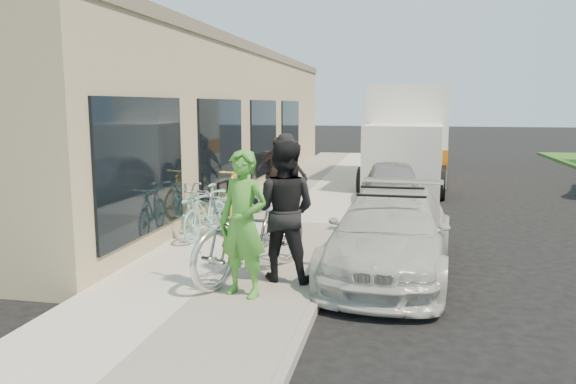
{
  "coord_description": "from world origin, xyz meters",
  "views": [
    {
      "loc": [
        0.59,
        -8.3,
        2.59
      ],
      "look_at": [
        -1.38,
        1.3,
        1.05
      ],
      "focal_mm": 35.0,
      "sensor_mm": 36.0,
      "label": 1
    }
  ],
  "objects_px": {
    "sedan_white": "(391,233)",
    "cruiser_bike_c": "(234,192)",
    "bike_rack": "(223,196)",
    "cruiser_bike_a": "(206,212)",
    "sandwich_board": "(273,168)",
    "cruiser_bike_b": "(210,203)",
    "woman_rider": "(243,224)",
    "bystander_b": "(277,169)",
    "tandem_bike": "(254,232)",
    "bystander_a": "(286,168)",
    "man_standing": "(283,211)",
    "sedan_silver": "(392,185)",
    "moving_truck": "(409,141)"
  },
  "relations": [
    {
      "from": "sedan_white",
      "to": "cruiser_bike_c",
      "type": "bearing_deg",
      "value": 144.07
    },
    {
      "from": "bike_rack",
      "to": "cruiser_bike_a",
      "type": "relative_size",
      "value": 0.5
    },
    {
      "from": "sandwich_board",
      "to": "cruiser_bike_a",
      "type": "relative_size",
      "value": 0.58
    },
    {
      "from": "cruiser_bike_a",
      "to": "cruiser_bike_b",
      "type": "height_order",
      "value": "cruiser_bike_b"
    },
    {
      "from": "woman_rider",
      "to": "sandwich_board",
      "type": "bearing_deg",
      "value": 118.69
    },
    {
      "from": "sedan_white",
      "to": "bystander_b",
      "type": "distance_m",
      "value": 5.91
    },
    {
      "from": "cruiser_bike_c",
      "to": "bystander_b",
      "type": "height_order",
      "value": "bystander_b"
    },
    {
      "from": "sandwich_board",
      "to": "tandem_bike",
      "type": "distance_m",
      "value": 9.51
    },
    {
      "from": "woman_rider",
      "to": "bystander_a",
      "type": "relative_size",
      "value": 1.09
    },
    {
      "from": "woman_rider",
      "to": "sedan_white",
      "type": "bearing_deg",
      "value": 63.1
    },
    {
      "from": "man_standing",
      "to": "bystander_b",
      "type": "relative_size",
      "value": 1.2
    },
    {
      "from": "tandem_bike",
      "to": "man_standing",
      "type": "xyz_separation_m",
      "value": [
        0.44,
        -0.02,
        0.33
      ]
    },
    {
      "from": "man_standing",
      "to": "bystander_b",
      "type": "bearing_deg",
      "value": -71.91
    },
    {
      "from": "bike_rack",
      "to": "sedan_silver",
      "type": "height_order",
      "value": "sedan_silver"
    },
    {
      "from": "moving_truck",
      "to": "cruiser_bike_c",
      "type": "xyz_separation_m",
      "value": [
        -3.73,
        -7.32,
        -0.69
      ]
    },
    {
      "from": "sedan_silver",
      "to": "cruiser_bike_a",
      "type": "height_order",
      "value": "sedan_silver"
    },
    {
      "from": "moving_truck",
      "to": "woman_rider",
      "type": "bearing_deg",
      "value": -95.99
    },
    {
      "from": "sedan_white",
      "to": "tandem_bike",
      "type": "height_order",
      "value": "tandem_bike"
    },
    {
      "from": "sedan_silver",
      "to": "tandem_bike",
      "type": "xyz_separation_m",
      "value": [
        -1.8,
        -6.54,
        0.2
      ]
    },
    {
      "from": "woman_rider",
      "to": "cruiser_bike_c",
      "type": "xyz_separation_m",
      "value": [
        -1.57,
        4.72,
        -0.37
      ]
    },
    {
      "from": "tandem_bike",
      "to": "man_standing",
      "type": "bearing_deg",
      "value": 20.44
    },
    {
      "from": "woman_rider",
      "to": "bystander_b",
      "type": "height_order",
      "value": "woman_rider"
    },
    {
      "from": "cruiser_bike_c",
      "to": "sedan_silver",
      "type": "bearing_deg",
      "value": 25.89
    },
    {
      "from": "moving_truck",
      "to": "woman_rider",
      "type": "relative_size",
      "value": 3.51
    },
    {
      "from": "sandwich_board",
      "to": "cruiser_bike_b",
      "type": "relative_size",
      "value": 0.5
    },
    {
      "from": "moving_truck",
      "to": "bystander_b",
      "type": "bearing_deg",
      "value": -118.73
    },
    {
      "from": "sandwich_board",
      "to": "man_standing",
      "type": "distance_m",
      "value": 9.64
    },
    {
      "from": "man_standing",
      "to": "tandem_bike",
      "type": "bearing_deg",
      "value": 1.53
    },
    {
      "from": "sandwich_board",
      "to": "cruiser_bike_c",
      "type": "distance_m",
      "value": 5.4
    },
    {
      "from": "tandem_bike",
      "to": "cruiser_bike_b",
      "type": "relative_size",
      "value": 1.3
    },
    {
      "from": "tandem_bike",
      "to": "bystander_b",
      "type": "xyz_separation_m",
      "value": [
        -1.06,
        6.16,
        0.16
      ]
    },
    {
      "from": "moving_truck",
      "to": "tandem_bike",
      "type": "xyz_separation_m",
      "value": [
        -2.24,
        -11.26,
        -0.61
      ]
    },
    {
      "from": "bike_rack",
      "to": "man_standing",
      "type": "bearing_deg",
      "value": -61.14
    },
    {
      "from": "sedan_silver",
      "to": "cruiser_bike_a",
      "type": "bearing_deg",
      "value": -130.05
    },
    {
      "from": "sandwich_board",
      "to": "woman_rider",
      "type": "bearing_deg",
      "value": -86.58
    },
    {
      "from": "cruiser_bike_a",
      "to": "bystander_a",
      "type": "relative_size",
      "value": 0.94
    },
    {
      "from": "cruiser_bike_c",
      "to": "sandwich_board",
      "type": "bearing_deg",
      "value": 81.76
    },
    {
      "from": "cruiser_bike_c",
      "to": "bystander_b",
      "type": "relative_size",
      "value": 1.16
    },
    {
      "from": "cruiser_bike_b",
      "to": "moving_truck",
      "type": "bearing_deg",
      "value": 94.29
    },
    {
      "from": "cruiser_bike_a",
      "to": "cruiser_bike_b",
      "type": "relative_size",
      "value": 0.85
    },
    {
      "from": "moving_truck",
      "to": "sandwich_board",
      "type": "bearing_deg",
      "value": -150.71
    },
    {
      "from": "man_standing",
      "to": "moving_truck",
      "type": "bearing_deg",
      "value": -94.57
    },
    {
      "from": "sedan_white",
      "to": "bike_rack",
      "type": "bearing_deg",
      "value": 146.23
    },
    {
      "from": "sedan_white",
      "to": "tandem_bike",
      "type": "distance_m",
      "value": 2.17
    },
    {
      "from": "cruiser_bike_a",
      "to": "bike_rack",
      "type": "bearing_deg",
      "value": 106.24
    },
    {
      "from": "sedan_white",
      "to": "woman_rider",
      "type": "height_order",
      "value": "woman_rider"
    },
    {
      "from": "bike_rack",
      "to": "cruiser_bike_b",
      "type": "relative_size",
      "value": 0.43
    },
    {
      "from": "bike_rack",
      "to": "sedan_silver",
      "type": "relative_size",
      "value": 0.23
    },
    {
      "from": "man_standing",
      "to": "cruiser_bike_b",
      "type": "height_order",
      "value": "man_standing"
    },
    {
      "from": "woman_rider",
      "to": "moving_truck",
      "type": "bearing_deg",
      "value": 97.54
    }
  ]
}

